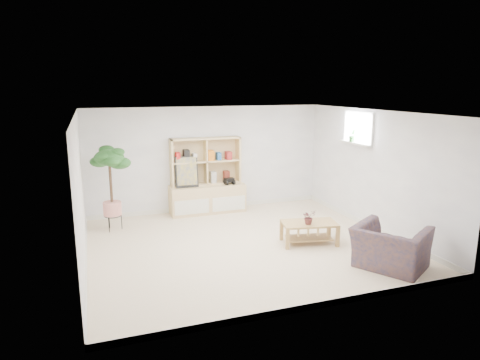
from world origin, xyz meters
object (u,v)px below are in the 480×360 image
object	(u,v)px
coffee_table	(309,233)
armchair	(391,245)
storage_unit	(207,176)
floor_tree	(111,189)

from	to	relation	value
coffee_table	armchair	xyz separation A→B (m)	(0.69, -1.40, 0.19)
storage_unit	armchair	world-z (taller)	storage_unit
storage_unit	floor_tree	distance (m)	2.20
coffee_table	floor_tree	size ratio (longest dim) A/B	0.58
armchair	coffee_table	bearing A→B (deg)	-5.46
coffee_table	floor_tree	distance (m)	3.96
storage_unit	armchair	distance (m)	4.44
armchair	storage_unit	bearing A→B (deg)	-5.66
floor_tree	storage_unit	bearing A→B (deg)	15.17
coffee_table	armchair	bearing A→B (deg)	-51.99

